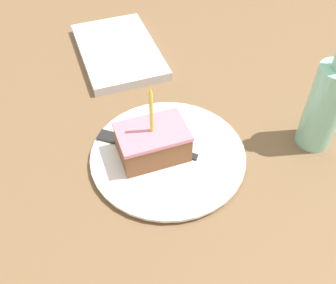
{
  "coord_description": "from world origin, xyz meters",
  "views": [
    {
      "loc": [
        0.44,
        -0.14,
        0.52
      ],
      "look_at": [
        0.01,
        0.01,
        0.04
      ],
      "focal_mm": 42.0,
      "sensor_mm": 36.0,
      "label": 1
    }
  ],
  "objects": [
    {
      "name": "plate",
      "position": [
        0.01,
        0.01,
        0.01
      ],
      "size": [
        0.27,
        0.27,
        0.01
      ],
      "color": "white",
      "rests_on": "ground_plane"
    },
    {
      "name": "bottle",
      "position": [
        0.06,
        0.27,
        0.09
      ],
      "size": [
        0.06,
        0.06,
        0.22
      ],
      "color": "#8CD1B2",
      "rests_on": "ground_plane"
    },
    {
      "name": "ground_plane",
      "position": [
        0.0,
        0.0,
        -0.02
      ],
      "size": [
        2.4,
        2.4,
        0.04
      ],
      "color": "brown",
      "rests_on": "ground"
    },
    {
      "name": "marble_board",
      "position": [
        -0.32,
        0.01,
        0.01
      ],
      "size": [
        0.26,
        0.17,
        0.02
      ],
      "color": "silver",
      "rests_on": "ground_plane"
    },
    {
      "name": "cake_slice",
      "position": [
        0.01,
        -0.01,
        0.04
      ],
      "size": [
        0.08,
        0.12,
        0.14
      ],
      "color": "brown",
      "rests_on": "plate"
    },
    {
      "name": "fork",
      "position": [
        -0.02,
        -0.03,
        0.02
      ],
      "size": [
        0.13,
        0.15,
        0.0
      ],
      "color": "#262626",
      "rests_on": "plate"
    }
  ]
}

